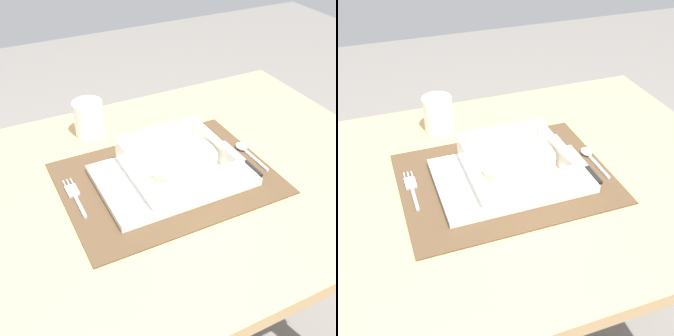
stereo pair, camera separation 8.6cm
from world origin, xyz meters
TOP-DOWN VIEW (x-y plane):
  - dining_table at (0.00, 0.00)m, footprint 1.00×0.72m
  - placemat at (-0.01, -0.00)m, footprint 0.43×0.32m
  - serving_plate at (-0.00, -0.01)m, footprint 0.30×0.20m
  - porridge_bowl at (0.01, -0.01)m, footprint 0.19×0.19m
  - fork at (-0.20, 0.03)m, footprint 0.02×0.13m
  - spoon at (0.19, 0.01)m, footprint 0.02×0.11m
  - butter_knife at (0.16, -0.02)m, footprint 0.01×0.15m
  - drinking_glass at (-0.09, 0.24)m, footprint 0.07×0.07m

SIDE VIEW (x-z plane):
  - dining_table at x=0.00m, z-range 0.26..1.00m
  - placemat at x=-0.01m, z-range 0.74..0.74m
  - fork at x=-0.20m, z-range 0.74..0.75m
  - butter_knife at x=0.16m, z-range 0.74..0.75m
  - spoon at x=0.19m, z-range 0.74..0.75m
  - serving_plate at x=0.00m, z-range 0.74..0.76m
  - drinking_glass at x=-0.09m, z-range 0.73..0.82m
  - porridge_bowl at x=0.01m, z-range 0.75..0.81m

